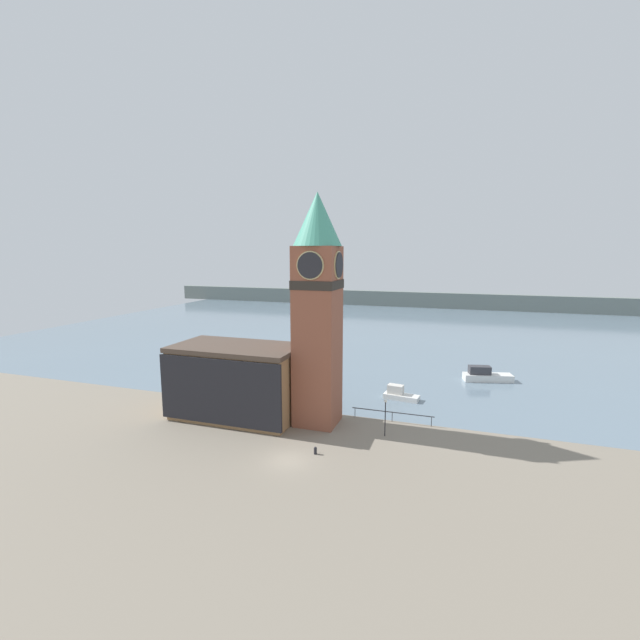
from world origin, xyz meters
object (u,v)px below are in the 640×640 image
at_px(boat_near, 399,394).
at_px(lamp_post, 385,410).
at_px(boat_far, 486,376).
at_px(pier_building, 236,381).
at_px(mooring_bollard_near, 315,450).
at_px(clock_tower, 318,305).

relative_size(boat_near, lamp_post, 1.18).
bearing_deg(boat_far, pier_building, -153.75).
relative_size(boat_near, mooring_bollard_near, 6.51).
xyz_separation_m(mooring_bollard_near, lamp_post, (5.29, 5.80, 2.30)).
distance_m(clock_tower, boat_far, 30.43).
relative_size(pier_building, boat_near, 3.09).
xyz_separation_m(pier_building, lamp_post, (16.49, -0.11, -1.35)).
relative_size(pier_building, lamp_post, 3.65).
relative_size(pier_building, boat_far, 2.01).
relative_size(clock_tower, lamp_post, 6.29).
distance_m(boat_near, lamp_post, 11.52).
bearing_deg(pier_building, clock_tower, 6.56).
xyz_separation_m(clock_tower, boat_near, (7.26, 10.19, -12.07)).
bearing_deg(mooring_bollard_near, clock_tower, 107.04).
bearing_deg(boat_near, mooring_bollard_near, -98.18).
xyz_separation_m(clock_tower, pier_building, (-9.08, -1.04, -8.67)).
bearing_deg(boat_near, clock_tower, -117.00).
relative_size(clock_tower, boat_far, 3.46).
xyz_separation_m(pier_building, mooring_bollard_near, (11.21, -5.91, -3.64)).
xyz_separation_m(boat_far, lamp_post, (-10.36, -22.78, 1.89)).
height_order(mooring_bollard_near, lamp_post, lamp_post).
relative_size(pier_building, mooring_bollard_near, 20.13).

